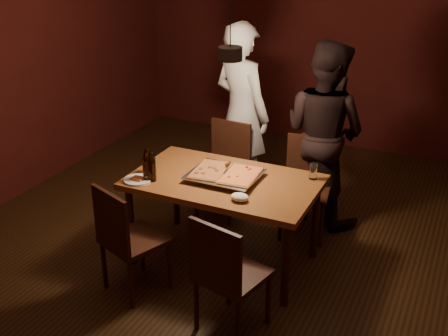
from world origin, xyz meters
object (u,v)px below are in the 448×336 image
at_px(diner_white, 242,114).
at_px(dining_table, 224,188).
at_px(chair_near_right, 225,267).
at_px(beer_bottle_a, 147,164).
at_px(chair_far_left, 226,159).
at_px(pizza_tray, 225,176).
at_px(plate_slice, 138,180).
at_px(pendant_lamp, 230,52).
at_px(chair_near_left, 125,232).
at_px(beer_bottle_b, 152,166).
at_px(chair_far_right, 307,177).
at_px(diner_dark, 324,133).

bearing_deg(diner_white, dining_table, 128.06).
relative_size(chair_near_right, beer_bottle_a, 1.81).
xyz_separation_m(chair_far_left, pizza_tray, (0.37, -0.82, 0.24)).
height_order(plate_slice, pendant_lamp, pendant_lamp).
distance_m(chair_near_left, diner_white, 1.92).
bearing_deg(plate_slice, chair_near_left, -71.32).
xyz_separation_m(chair_near_left, plate_slice, (-0.14, 0.41, 0.22)).
bearing_deg(chair_far_left, beer_bottle_b, 85.94).
distance_m(dining_table, chair_far_right, 0.92).
relative_size(plate_slice, pendant_lamp, 0.20).
distance_m(dining_table, plate_slice, 0.69).
height_order(chair_far_left, beer_bottle_b, beer_bottle_b).
height_order(pizza_tray, beer_bottle_a, beer_bottle_a).
distance_m(chair_near_right, diner_dark, 1.97).
bearing_deg(chair_near_left, pizza_tray, 78.88).
bearing_deg(diner_white, chair_near_right, 131.83).
height_order(dining_table, chair_near_right, chair_near_right).
height_order(chair_far_left, beer_bottle_a, beer_bottle_a).
relative_size(plate_slice, diner_dark, 0.13).
relative_size(beer_bottle_a, diner_dark, 0.16).
xyz_separation_m(dining_table, diner_dark, (0.50, 1.11, 0.18)).
bearing_deg(pendant_lamp, dining_table, -109.03).
relative_size(chair_far_right, pizza_tray, 0.88).
distance_m(pizza_tray, pendant_lamp, 0.99).
relative_size(dining_table, beer_bottle_a, 5.36).
bearing_deg(diner_white, plate_slice, 101.11).
height_order(chair_far_right, beer_bottle_b, beer_bottle_b).
distance_m(chair_far_right, plate_slice, 1.55).
relative_size(chair_far_right, chair_near_left, 0.89).
xyz_separation_m(dining_table, pendant_lamp, (0.02, 0.06, 1.08)).
relative_size(dining_table, pendant_lamp, 1.36).
height_order(diner_dark, pendant_lamp, pendant_lamp).
bearing_deg(chair_near_right, diner_white, 123.89).
height_order(chair_near_right, diner_white, diner_white).
height_order(diner_white, pendant_lamp, pendant_lamp).
bearing_deg(chair_near_left, chair_far_right, 79.53).
bearing_deg(chair_far_right, plate_slice, 36.66).
bearing_deg(pendant_lamp, chair_near_left, -121.81).
height_order(beer_bottle_b, diner_dark, diner_dark).
bearing_deg(plate_slice, diner_white, 79.98).
bearing_deg(plate_slice, chair_near_right, -27.13).
xyz_separation_m(dining_table, pizza_tray, (-0.00, 0.01, 0.10)).
bearing_deg(chair_far_right, pendant_lamp, 49.57).
bearing_deg(plate_slice, chair_far_left, 78.20).
relative_size(chair_near_left, plate_slice, 2.44).
bearing_deg(pendant_lamp, diner_white, 108.84).
bearing_deg(beer_bottle_b, chair_far_left, 82.93).
relative_size(chair_near_left, beer_bottle_a, 1.94).
bearing_deg(chair_near_left, dining_table, 78.37).
xyz_separation_m(chair_far_right, beer_bottle_a, (-1.00, -1.06, 0.35)).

